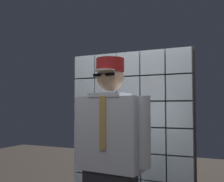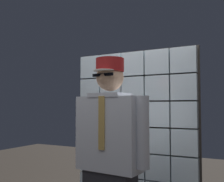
{
  "view_description": "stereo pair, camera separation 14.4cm",
  "coord_description": "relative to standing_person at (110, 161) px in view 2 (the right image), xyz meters",
  "views": [
    {
      "loc": [
        1.13,
        -1.81,
        1.4
      ],
      "look_at": [
        0.17,
        0.31,
        1.53
      ],
      "focal_mm": 43.37,
      "sensor_mm": 36.0,
      "label": 1
    },
    {
      "loc": [
        1.25,
        -1.74,
        1.4
      ],
      "look_at": [
        0.17,
        0.31,
        1.53
      ],
      "focal_mm": 43.37,
      "sensor_mm": 36.0,
      "label": 2
    }
  ],
  "objects": [
    {
      "name": "standing_person",
      "position": [
        0.0,
        0.0,
        0.0
      ],
      "size": [
        0.72,
        0.32,
        1.81
      ],
      "rotation": [
        0.0,
        0.0,
        -0.09
      ],
      "color": "#28282D",
      "rests_on": "ground"
    },
    {
      "name": "glass_block_wall",
      "position": [
        -0.17,
        0.92,
        0.08
      ],
      "size": [
        1.49,
        0.1,
        2.08
      ],
      "color": "silver",
      "rests_on": "ground"
    }
  ]
}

